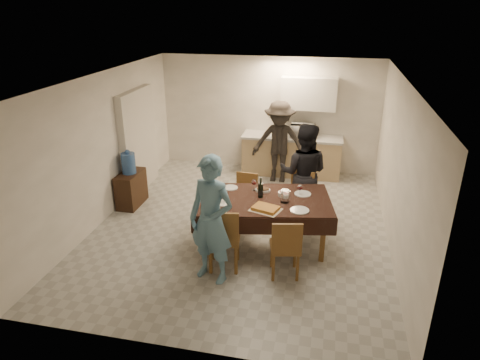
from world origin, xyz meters
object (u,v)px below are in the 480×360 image
(dining_table, at_px, (263,201))
(savoury_tart, at_px, (266,208))
(water_pitcher, at_px, (285,196))
(person_near, at_px, (211,220))
(console, at_px, (131,189))
(water_jug, at_px, (128,163))
(person_kitchen, at_px, (279,142))
(person_far, at_px, (303,173))
(wine_bottle, at_px, (261,187))
(microwave, at_px, (303,130))

(dining_table, bearing_deg, savoury_tart, -85.71)
(water_pitcher, height_order, savoury_tart, water_pitcher)
(person_near, bearing_deg, dining_table, 79.58)
(console, height_order, water_jug, water_jug)
(water_pitcher, height_order, person_near, person_near)
(console, xyz_separation_m, person_kitchen, (2.64, 1.82, 0.56))
(person_far, distance_m, person_kitchen, 1.83)
(console, distance_m, wine_bottle, 2.91)
(savoury_tart, relative_size, person_kitchen, 0.24)
(console, distance_m, person_far, 3.34)
(water_jug, bearing_deg, microwave, 36.18)
(person_near, bearing_deg, person_far, 79.58)
(dining_table, distance_m, wine_bottle, 0.22)
(dining_table, xyz_separation_m, savoury_tart, (0.10, -0.38, 0.07))
(water_jug, distance_m, person_near, 2.96)
(water_jug, height_order, person_near, person_near)
(water_jug, relative_size, microwave, 0.75)
(microwave, height_order, person_far, person_far)
(dining_table, distance_m, person_near, 1.19)
(dining_table, height_order, water_jug, water_jug)
(savoury_tart, bearing_deg, dining_table, 104.74)
(microwave, bearing_deg, water_jug, 36.18)
(wine_bottle, xyz_separation_m, savoury_tart, (0.15, -0.43, -0.14))
(savoury_tart, bearing_deg, console, 155.10)
(person_kitchen, bearing_deg, savoury_tart, -86.29)
(water_jug, relative_size, savoury_tart, 0.91)
(water_jug, bearing_deg, person_far, 1.93)
(microwave, relative_size, person_near, 0.28)
(console, xyz_separation_m, person_far, (3.29, 0.11, 0.57))
(water_pitcher, height_order, person_far, person_far)
(water_jug, xyz_separation_m, person_near, (2.19, -1.99, 0.07))
(person_far, bearing_deg, water_pitcher, 83.77)
(microwave, xyz_separation_m, person_far, (0.19, -2.16, -0.16))
(water_jug, xyz_separation_m, water_pitcher, (3.09, -0.99, 0.06))
(microwave, bearing_deg, person_kitchen, 44.14)
(console, height_order, person_far, person_far)
(savoury_tart, height_order, person_far, person_far)
(console, xyz_separation_m, water_jug, (0.00, 0.00, 0.53))
(dining_table, distance_m, microwave, 3.24)
(console, relative_size, water_jug, 1.82)
(person_far, bearing_deg, water_jug, 6.01)
(wine_bottle, bearing_deg, console, 161.72)
(person_kitchen, bearing_deg, dining_table, -87.85)
(console, relative_size, person_kitchen, 0.40)
(water_pitcher, bearing_deg, dining_table, 171.87)
(person_kitchen, bearing_deg, wine_bottle, -88.87)
(console, distance_m, person_kitchen, 3.25)
(wine_bottle, xyz_separation_m, person_kitchen, (-0.05, 2.71, -0.10))
(console, distance_m, savoury_tart, 3.18)
(water_pitcher, bearing_deg, console, 162.26)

